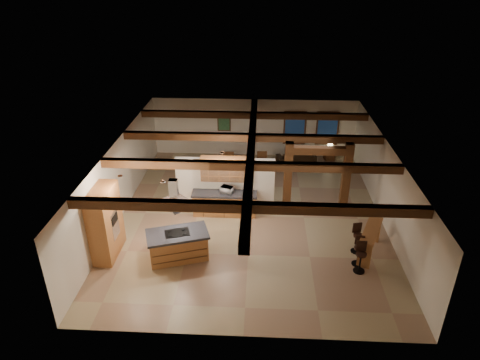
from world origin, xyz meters
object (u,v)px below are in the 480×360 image
object	(u,v)px
kitchen_island	(178,245)
bar_counter	(370,237)
dining_table	(246,176)
sofa	(296,157)

from	to	relation	value
kitchen_island	bar_counter	world-z (taller)	kitchen_island
dining_table	bar_counter	xyz separation A→B (m)	(4.33, -5.04, 0.34)
dining_table	bar_counter	distance (m)	6.65
dining_table	kitchen_island	bearing A→B (deg)	-113.18
sofa	bar_counter	distance (m)	7.57
kitchen_island	bar_counter	bearing A→B (deg)	4.97
kitchen_island	bar_counter	xyz separation A→B (m)	(6.35, 0.55, 0.15)
sofa	bar_counter	bearing A→B (deg)	92.28
kitchen_island	dining_table	bearing A→B (deg)	70.15
kitchen_island	bar_counter	distance (m)	6.37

